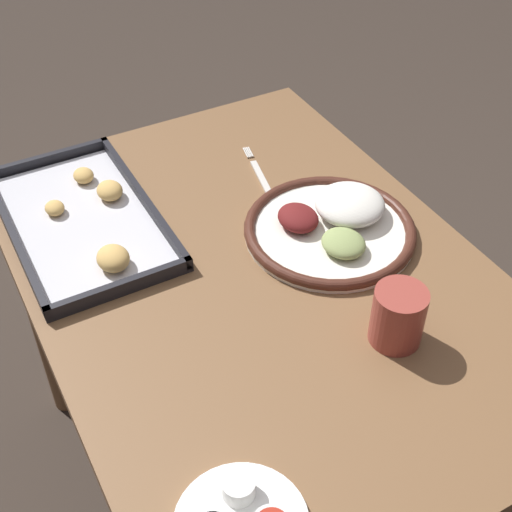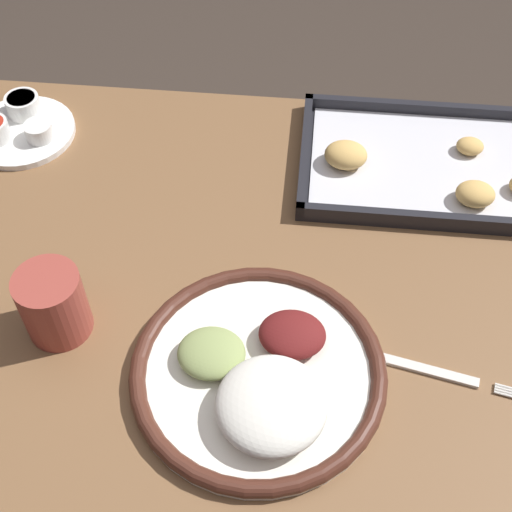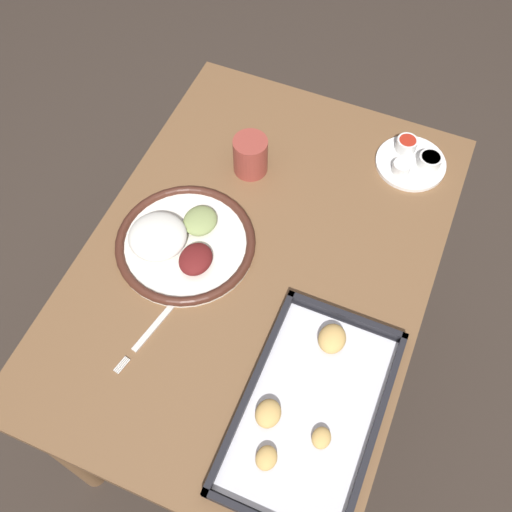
{
  "view_description": "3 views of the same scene",
  "coord_description": "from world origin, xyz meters",
  "px_view_note": "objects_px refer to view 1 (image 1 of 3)",
  "views": [
    {
      "loc": [
        -0.75,
        0.41,
        1.51
      ],
      "look_at": [
        0.01,
        0.0,
        0.73
      ],
      "focal_mm": 50.0,
      "sensor_mm": 36.0,
      "label": 1
    },
    {
      "loc": [
        0.06,
        -0.57,
        1.44
      ],
      "look_at": [
        0.01,
        0.0,
        0.73
      ],
      "focal_mm": 50.0,
      "sensor_mm": 36.0,
      "label": 2
    },
    {
      "loc": [
        0.59,
        0.25,
        1.8
      ],
      "look_at": [
        0.01,
        0.0,
        0.73
      ],
      "focal_mm": 42.0,
      "sensor_mm": 36.0,
      "label": 3
    }
  ],
  "objects_px": {
    "dinner_plate": "(332,225)",
    "baking_tray": "(85,220)",
    "drinking_cup": "(398,316)",
    "fork": "(261,178)"
  },
  "relations": [
    {
      "from": "baking_tray",
      "to": "dinner_plate",
      "type": "bearing_deg",
      "value": -121.44
    },
    {
      "from": "drinking_cup",
      "to": "fork",
      "type": "bearing_deg",
      "value": -2.59
    },
    {
      "from": "dinner_plate",
      "to": "baking_tray",
      "type": "xyz_separation_m",
      "value": [
        0.23,
        0.37,
        -0.0
      ]
    },
    {
      "from": "baking_tray",
      "to": "fork",
      "type": "bearing_deg",
      "value": -95.0
    },
    {
      "from": "dinner_plate",
      "to": "baking_tray",
      "type": "relative_size",
      "value": 0.72
    },
    {
      "from": "fork",
      "to": "baking_tray",
      "type": "relative_size",
      "value": 0.47
    },
    {
      "from": "dinner_plate",
      "to": "baking_tray",
      "type": "distance_m",
      "value": 0.44
    },
    {
      "from": "baking_tray",
      "to": "drinking_cup",
      "type": "relative_size",
      "value": 4.47
    },
    {
      "from": "baking_tray",
      "to": "drinking_cup",
      "type": "height_order",
      "value": "drinking_cup"
    },
    {
      "from": "dinner_plate",
      "to": "drinking_cup",
      "type": "relative_size",
      "value": 3.21
    }
  ]
}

